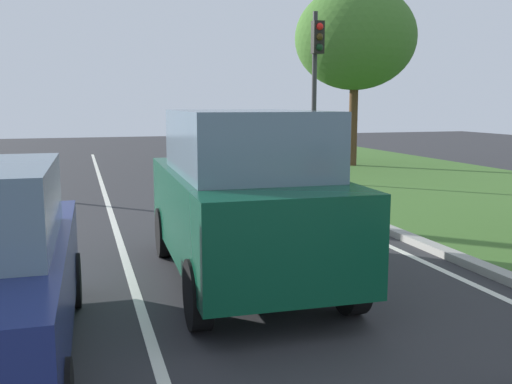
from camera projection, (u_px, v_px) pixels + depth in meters
The scene contains 8 objects.
ground_plane at pixel (148, 219), 11.94m from camera, with size 60.00×60.00×0.00m, color #2D2D30.
lane_line_center at pixel (113, 220), 11.74m from camera, with size 0.12×32.00×0.01m, color silver.
lane_line_right_edge at pixel (309, 209), 12.99m from camera, with size 0.12×32.00×0.01m, color silver.
grass_verge_right at pixel (490, 198), 14.42m from camera, with size 9.00×48.00×0.06m, color #3D6628.
curb_right at pixel (329, 206), 13.13m from camera, with size 0.24×48.00×0.12m, color #9E9B93.
car_suv_ahead at pixel (243, 196), 7.59m from camera, with size 2.08×4.55×2.28m.
traffic_light_near_right at pixel (316, 69), 16.42m from camera, with size 0.32×0.50×4.94m.
tree_roadside_far at pixel (355, 38), 20.93m from camera, with size 4.40×4.40×6.58m.
Camera 1 is at (-1.31, 2.14, 2.37)m, focal length 40.44 mm.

